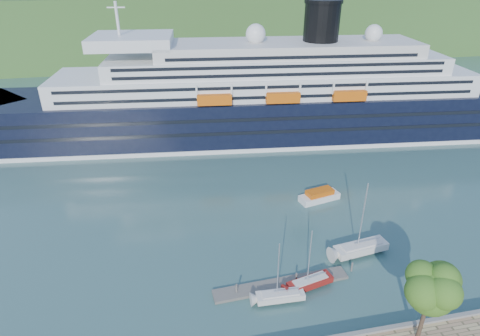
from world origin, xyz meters
The scene contains 8 objects.
far_hillside centered at (0.00, 145.00, 12.00)m, with size 400.00×50.00×24.00m, color #355A24.
cruise_ship centered at (5.86, 55.39, 14.23)m, with size 126.77×18.46×28.47m, color black, non-canonical shape.
promenade_tree centered at (9.54, -1.68, 6.02)m, with size 6.06×6.06×10.04m, color #35671B, non-canonical shape.
floating_pontoon centered at (-1.58, 9.08, 0.19)m, with size 16.81×2.05×0.37m, color slate, non-canonical shape.
sailboat_white_near centered at (-2.47, 6.69, 3.97)m, with size 6.15×1.71×7.95m, color silver, non-canonical shape.
sailboat_red centered at (1.64, 8.08, 4.05)m, with size 6.27×1.74×8.10m, color maroon, non-canonical shape.
sailboat_white_far centered at (10.42, 12.60, 5.26)m, with size 8.15×2.26×10.52m, color silver, non-canonical shape.
tender_launch centered at (10.14, 26.67, 0.94)m, with size 6.80×2.33×1.88m, color #D0570C, non-canonical shape.
Camera 1 is at (-13.75, -25.81, 34.96)m, focal length 30.00 mm.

